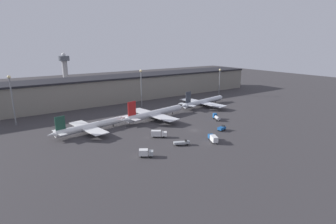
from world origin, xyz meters
The scene contains 15 objects.
ground centered at (0.00, 0.00, 0.00)m, with size 600.00×600.00×0.00m, color #383538.
terminal_building centered at (0.00, 93.10, 9.73)m, with size 256.19×28.69×19.38m.
airplane_0 centered at (-46.00, 27.95, 3.02)m, with size 43.75×29.64×11.38m.
airplane_1 centered at (-5.75, 30.35, 3.35)m, with size 48.90×37.45×13.31m.
airplane_2 centered at (41.00, 39.12, 3.17)m, with size 48.17×37.83×12.73m.
service_vehicle_0 centered at (-37.54, -14.51, 1.76)m, with size 6.13×5.17×3.15m.
service_vehicle_1 centered at (-17.89, -12.78, 1.18)m, with size 7.40×4.85×2.51m.
service_vehicle_2 centered at (-21.22, 1.83, 1.92)m, with size 7.52×6.15×3.45m.
service_vehicle_3 centered at (11.63, -8.32, 1.31)m, with size 4.97×3.18×2.80m.
service_vehicle_4 centered at (23.47, 7.84, 1.75)m, with size 4.71×7.54×3.40m.
service_vehicle_5 centered at (-3.45, -17.65, 1.81)m, with size 5.19×7.98×3.21m.
lamp_post_0 centered at (-76.62, 62.83, 17.50)m, with size 1.80×1.80×27.92m.
lamp_post_1 centered at (2.99, 62.83, 16.78)m, with size 1.80×1.80×26.60m.
lamp_post_2 centered at (80.42, 62.83, 14.84)m, with size 1.80×1.80×23.08m.
control_tower centered at (-30.85, 136.44, 21.59)m, with size 9.00×9.00×36.82m.
Camera 1 is at (-84.95, -100.23, 44.33)m, focal length 28.00 mm.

